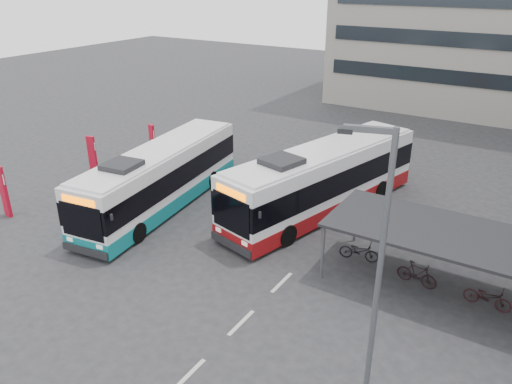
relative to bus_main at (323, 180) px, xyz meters
The scene contains 10 objects.
ground 7.24m from the bus_main, 98.09° to the right, with size 120.00×120.00×0.00m, color #28282B.
bike_shelter 8.45m from the bus_main, 27.94° to the right, with size 10.00×4.00×2.54m.
road_markings 10.22m from the bus_main, 81.37° to the right, with size 0.15×7.60×0.01m.
bus_main is the anchor object (origin of this frame).
bus_teal 8.50m from the bus_main, 151.76° to the right, with size 4.12×12.12×3.51m.
pedestrian 5.64m from the bus_main, 102.96° to the right, with size 0.63×0.41×1.71m, color black.
lamp_post 12.78m from the bus_main, 59.15° to the right, with size 1.42×0.57×8.28m.
sign_totem_south 16.29m from the bus_main, 145.77° to the right, with size 0.60×0.26×2.77m.
sign_totem_mid 14.30m from the bus_main, 168.02° to the right, with size 0.55×0.27×2.55m.
sign_totem_north 12.79m from the bus_main, behind, with size 0.53×0.30×2.48m.
Camera 1 is at (10.65, -15.05, 11.66)m, focal length 35.00 mm.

